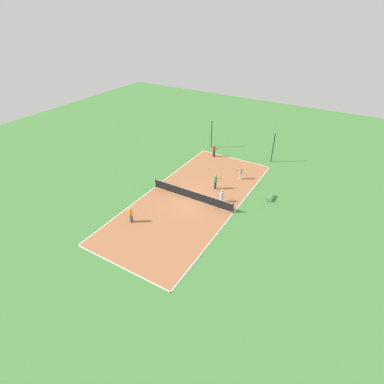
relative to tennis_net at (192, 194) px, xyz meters
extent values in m
plane|color=#47843D|center=(0.00, 0.00, -0.58)|extent=(80.00, 80.00, 0.00)
cube|color=#AD6B42|center=(0.00, 0.00, -0.57)|extent=(9.88, 22.77, 0.02)
cube|color=white|center=(-4.89, 0.00, -0.56)|extent=(0.10, 22.77, 0.00)
cube|color=white|center=(4.89, 0.00, -0.56)|extent=(0.10, 22.77, 0.00)
cube|color=white|center=(0.00, -11.34, -0.56)|extent=(9.88, 0.10, 0.00)
cube|color=white|center=(0.00, 11.34, -0.56)|extent=(9.88, 0.10, 0.00)
cube|color=white|center=(0.00, 0.00, -0.56)|extent=(9.88, 0.10, 0.00)
cylinder|color=black|center=(-4.79, 0.00, -0.01)|extent=(0.10, 0.10, 1.10)
cylinder|color=black|center=(4.79, 0.00, -0.01)|extent=(0.10, 0.10, 1.10)
cube|color=black|center=(0.00, 0.00, -0.03)|extent=(9.58, 0.03, 1.05)
cube|color=white|center=(0.00, 0.00, 0.46)|extent=(9.58, 0.04, 0.06)
cube|color=#4C8C4C|center=(7.22, 4.27, -0.15)|extent=(0.36, 1.42, 0.04)
cylinder|color=#4C4C51|center=(7.22, 3.71, -0.38)|extent=(0.08, 0.08, 0.41)
cylinder|color=#4C4C51|center=(7.22, 4.83, -0.38)|extent=(0.08, 0.08, 0.41)
cube|color=white|center=(2.80, 6.62, -0.19)|extent=(0.31, 0.29, 0.74)
cylinder|color=gray|center=(2.80, 6.62, 0.44)|extent=(0.48, 0.48, 0.52)
sphere|color=#A87A56|center=(2.80, 6.62, 0.81)|extent=(0.22, 0.22, 0.22)
cylinder|color=#262626|center=(2.51, 6.48, 0.57)|extent=(0.27, 0.15, 0.03)
torus|color=black|center=(2.25, 6.36, 0.57)|extent=(0.40, 0.40, 0.02)
cube|color=#4C4C51|center=(-3.01, -6.39, -0.16)|extent=(0.27, 0.30, 0.79)
cylinder|color=orange|center=(-3.01, -6.39, 0.51)|extent=(0.45, 0.45, 0.55)
sphere|color=tan|center=(-3.01, -6.39, 0.90)|extent=(0.24, 0.24, 0.24)
cube|color=black|center=(-2.75, 10.48, -0.13)|extent=(0.31, 0.29, 0.85)
cylinder|color=red|center=(-2.75, 10.48, 0.59)|extent=(0.48, 0.48, 0.60)
sphere|color=#A87A56|center=(-2.75, 10.48, 1.02)|extent=(0.26, 0.26, 0.26)
cylinder|color=#262626|center=(-2.46, 10.35, 0.74)|extent=(0.27, 0.14, 0.03)
torus|color=black|center=(-2.20, 10.24, 0.74)|extent=(0.40, 0.40, 0.02)
cube|color=white|center=(2.97, 1.12, -0.20)|extent=(0.32, 0.30, 0.72)
cylinder|color=white|center=(2.97, 1.12, 0.41)|extent=(0.49, 0.49, 0.50)
sphere|color=#A87A56|center=(2.97, 1.12, 0.77)|extent=(0.22, 0.22, 0.22)
cylinder|color=#262626|center=(2.69, 1.27, 0.54)|extent=(0.26, 0.16, 0.03)
torus|color=black|center=(2.44, 1.40, 0.54)|extent=(0.41, 0.41, 0.02)
cube|color=navy|center=(1.19, 3.13, -0.12)|extent=(0.32, 0.30, 0.88)
cylinder|color=green|center=(1.19, 3.13, 0.63)|extent=(0.49, 0.49, 0.61)
sphere|color=#A87A56|center=(1.19, 3.13, 1.06)|extent=(0.26, 0.26, 0.26)
cylinder|color=#262626|center=(1.47, 3.29, 0.78)|extent=(0.26, 0.16, 0.03)
torus|color=black|center=(1.71, 3.42, 0.78)|extent=(0.41, 0.41, 0.02)
sphere|color=#CCE033|center=(2.83, -0.59, -0.53)|extent=(0.07, 0.07, 0.07)
sphere|color=#CCE033|center=(0.83, 7.66, -0.53)|extent=(0.07, 0.07, 0.07)
cylinder|color=black|center=(-4.49, 13.01, 1.39)|extent=(0.12, 0.12, 3.95)
cylinder|color=black|center=(4.49, 13.01, 1.39)|extent=(0.12, 0.12, 3.95)
camera|label=1|loc=(13.64, -22.99, 17.52)|focal=28.00mm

